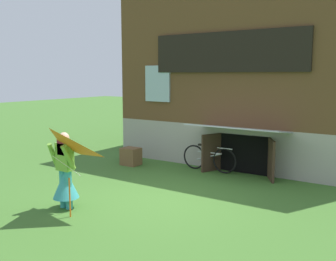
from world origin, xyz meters
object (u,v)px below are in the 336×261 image
at_px(wooden_crate, 131,156).
at_px(bicycle_silver, 209,158).
at_px(person, 65,177).
at_px(kite, 50,153).

bearing_deg(wooden_crate, bicycle_silver, 15.62).
bearing_deg(wooden_crate, person, -69.85).
height_order(kite, bicycle_silver, kite).
bearing_deg(bicycle_silver, person, -103.16).
bearing_deg(person, kite, -64.49).
bearing_deg(wooden_crate, kite, -68.91).
bearing_deg(kite, wooden_crate, 111.09).
distance_m(person, wooden_crate, 3.94).
xyz_separation_m(kite, bicycle_silver, (0.64, 4.91, -0.91)).
height_order(kite, wooden_crate, kite).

